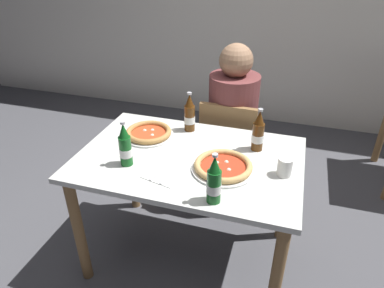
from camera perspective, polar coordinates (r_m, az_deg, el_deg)
The scene contains 12 objects.
ground_plane at distance 2.36m, azimuth -0.38°, elevation -17.69°, with size 8.00×8.00×0.00m, color #4C4C51.
dining_table_main at distance 1.93m, azimuth -0.44°, elevation -4.93°, with size 1.20×0.80×0.75m.
chair_behind_table at distance 2.49m, azimuth 6.15°, elevation -0.51°, with size 0.41×0.41×0.85m.
diner_seated at distance 2.49m, azimuth 6.55°, elevation 2.07°, with size 0.34×0.34×1.21m.
pizza_margherita_near at distance 1.76m, azimuth 5.18°, elevation -3.73°, with size 0.32×0.32×0.04m.
pizza_marinara_far at distance 2.07m, azimuth -7.16°, elevation 1.80°, with size 0.29×0.29×0.04m.
beer_bottle_left at distance 2.09m, azimuth -0.41°, elevation 4.86°, with size 0.07×0.07×0.25m.
beer_bottle_center at distance 1.78m, azimuth -10.97°, elevation -0.46°, with size 0.07×0.07×0.25m.
beer_bottle_right at distance 1.92m, azimuth 10.86°, elevation 1.81°, with size 0.07×0.07×0.25m.
beer_bottle_extra at distance 1.50m, azimuth 3.66°, elevation -6.29°, with size 0.07×0.07×0.25m.
napkin_with_cutlery at distance 1.74m, azimuth -4.45°, elevation -4.83°, with size 0.22×0.22×0.01m.
paper_cup at distance 1.76m, azimuth 15.07°, elevation -3.67°, with size 0.07×0.07×0.10m, color white.
Camera 1 is at (0.48, -1.51, 1.75)m, focal length 32.30 mm.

